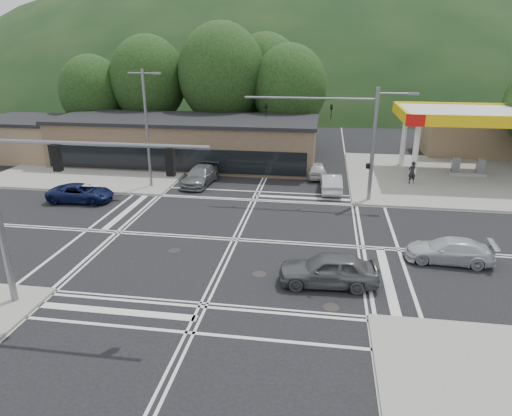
# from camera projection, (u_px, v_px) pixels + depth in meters

# --- Properties ---
(ground) EXTENTS (120.00, 120.00, 0.00)m
(ground) POSITION_uv_depth(u_px,v_px,m) (235.00, 239.00, 26.47)
(ground) COLOR black
(ground) RESTS_ON ground
(sidewalk_ne) EXTENTS (16.00, 16.00, 0.15)m
(sidewalk_ne) POSITION_uv_depth(u_px,v_px,m) (445.00, 178.00, 38.27)
(sidewalk_ne) COLOR gray
(sidewalk_ne) RESTS_ON ground
(sidewalk_nw) EXTENTS (16.00, 16.00, 0.15)m
(sidewalk_nw) POSITION_uv_depth(u_px,v_px,m) (108.00, 165.00, 42.52)
(sidewalk_nw) COLOR gray
(sidewalk_nw) RESTS_ON ground
(gas_station_canopy) EXTENTS (12.32, 8.34, 5.75)m
(gas_station_canopy) POSITION_uv_depth(u_px,v_px,m) (476.00, 117.00, 37.23)
(gas_station_canopy) COLOR silver
(gas_station_canopy) RESTS_ON ground
(convenience_store) EXTENTS (10.00, 6.00, 3.80)m
(convenience_store) POSITION_uv_depth(u_px,v_px,m) (476.00, 136.00, 46.25)
(convenience_store) COLOR #846B4F
(convenience_store) RESTS_ON ground
(commercial_row) EXTENTS (24.00, 8.00, 4.00)m
(commercial_row) POSITION_uv_depth(u_px,v_px,m) (186.00, 142.00, 42.73)
(commercial_row) COLOR brown
(commercial_row) RESTS_ON ground
(commercial_nw) EXTENTS (8.00, 7.00, 3.60)m
(commercial_nw) POSITION_uv_depth(u_px,v_px,m) (30.00, 139.00, 45.06)
(commercial_nw) COLOR #846B4F
(commercial_nw) RESTS_ON ground
(hill_north) EXTENTS (252.00, 126.00, 140.00)m
(hill_north) POSITION_uv_depth(u_px,v_px,m) (307.00, 91.00, 110.17)
(hill_north) COLOR #173116
(hill_north) RESTS_ON ground
(tree_n_a) EXTENTS (8.00, 8.00, 11.75)m
(tree_n_a) POSITION_uv_depth(u_px,v_px,m) (148.00, 79.00, 48.35)
(tree_n_a) COLOR #382619
(tree_n_a) RESTS_ON ground
(tree_n_b) EXTENTS (9.00, 9.00, 12.98)m
(tree_n_b) POSITION_uv_depth(u_px,v_px,m) (222.00, 74.00, 46.99)
(tree_n_b) COLOR #382619
(tree_n_b) RESTS_ON ground
(tree_n_c) EXTENTS (7.60, 7.60, 10.87)m
(tree_n_c) POSITION_uv_depth(u_px,v_px,m) (289.00, 88.00, 46.45)
(tree_n_c) COLOR #382619
(tree_n_c) RESTS_ON ground
(tree_n_d) EXTENTS (6.80, 6.80, 9.76)m
(tree_n_d) POSITION_uv_depth(u_px,v_px,m) (92.00, 92.00, 48.71)
(tree_n_d) COLOR #382619
(tree_n_d) RESTS_ON ground
(tree_n_e) EXTENTS (8.40, 8.40, 11.98)m
(tree_n_e) POSITION_uv_depth(u_px,v_px,m) (265.00, 78.00, 50.37)
(tree_n_e) COLOR #382619
(tree_n_e) RESTS_ON ground
(streetlight_nw) EXTENTS (2.50, 0.25, 9.00)m
(streetlight_nw) POSITION_uv_depth(u_px,v_px,m) (147.00, 123.00, 34.32)
(streetlight_nw) COLOR slate
(streetlight_nw) RESTS_ON ground
(signal_mast_ne) EXTENTS (11.65, 0.30, 8.00)m
(signal_mast_ne) POSITION_uv_depth(u_px,v_px,m) (356.00, 131.00, 31.39)
(signal_mast_ne) COLOR slate
(signal_mast_ne) RESTS_ON ground
(signal_mast_sw) EXTENTS (9.14, 0.28, 8.00)m
(signal_mast_sw) POSITION_uv_depth(u_px,v_px,m) (35.00, 194.00, 18.01)
(signal_mast_sw) COLOR slate
(signal_mast_sw) RESTS_ON ground
(car_blue_west) EXTENTS (4.70, 2.37, 1.28)m
(car_blue_west) POSITION_uv_depth(u_px,v_px,m) (81.00, 193.00, 32.64)
(car_blue_west) COLOR #0E163F
(car_blue_west) RESTS_ON ground
(car_grey_center) EXTENTS (4.73, 2.13, 1.58)m
(car_grey_center) POSITION_uv_depth(u_px,v_px,m) (328.00, 269.00, 21.26)
(car_grey_center) COLOR #55575A
(car_grey_center) RESTS_ON ground
(car_silver_east) EXTENTS (4.50, 2.09, 1.27)m
(car_silver_east) POSITION_uv_depth(u_px,v_px,m) (449.00, 250.00, 23.58)
(car_silver_east) COLOR silver
(car_silver_east) RESTS_ON ground
(car_queue_a) EXTENTS (1.71, 4.35, 1.41)m
(car_queue_a) POSITION_uv_depth(u_px,v_px,m) (331.00, 183.00, 34.80)
(car_queue_a) COLOR silver
(car_queue_a) RESTS_ON ground
(car_queue_b) EXTENTS (2.04, 4.05, 1.33)m
(car_queue_b) POSITION_uv_depth(u_px,v_px,m) (316.00, 169.00, 38.66)
(car_queue_b) COLOR #BABAB6
(car_queue_b) RESTS_ON ground
(car_northbound) EXTENTS (2.39, 5.04, 1.42)m
(car_northbound) POSITION_uv_depth(u_px,v_px,m) (200.00, 176.00, 36.66)
(car_northbound) COLOR slate
(car_northbound) RESTS_ON ground
(pedestrian) EXTENTS (0.75, 0.60, 1.78)m
(pedestrian) POSITION_uv_depth(u_px,v_px,m) (412.00, 172.00, 36.33)
(pedestrian) COLOR black
(pedestrian) RESTS_ON sidewalk_ne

